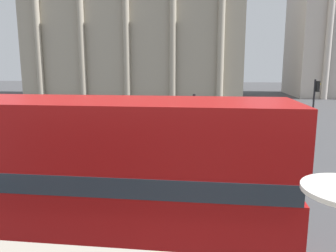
# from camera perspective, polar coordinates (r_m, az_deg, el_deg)

# --- Properties ---
(double_decker_bus) EXTENTS (10.72, 2.64, 4.21)m
(double_decker_bus) POSITION_cam_1_polar(r_m,az_deg,el_deg) (8.61, -16.41, -7.87)
(double_decker_bus) COLOR black
(double_decker_bus) RESTS_ON ground_plane
(plaza_building_left) EXTENTS (32.24, 15.47, 20.16)m
(plaza_building_left) POSITION_cam_1_polar(r_m,az_deg,el_deg) (53.54, -5.27, 15.88)
(plaza_building_left) COLOR #A39984
(plaza_building_left) RESTS_ON ground_plane
(traffic_light_near) EXTENTS (0.42, 0.24, 3.82)m
(traffic_light_near) POSITION_cam_1_polar(r_m,az_deg,el_deg) (14.15, 4.80, 0.22)
(traffic_light_near) COLOR black
(traffic_light_near) RESTS_ON ground_plane
(traffic_light_mid) EXTENTS (0.42, 0.24, 4.13)m
(traffic_light_mid) POSITION_cam_1_polar(r_m,az_deg,el_deg) (23.46, 24.19, 3.88)
(traffic_light_mid) COLOR black
(traffic_light_mid) RESTS_ON ground_plane
(pedestrian_olive) EXTENTS (0.32, 0.32, 1.77)m
(pedestrian_olive) POSITION_cam_1_polar(r_m,az_deg,el_deg) (28.66, 4.70, 2.46)
(pedestrian_olive) COLOR #282B33
(pedestrian_olive) RESTS_ON ground_plane
(pedestrian_black) EXTENTS (0.32, 0.32, 1.71)m
(pedestrian_black) POSITION_cam_1_polar(r_m,az_deg,el_deg) (27.90, -2.97, 2.19)
(pedestrian_black) COLOR #282B33
(pedestrian_black) RESTS_ON ground_plane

